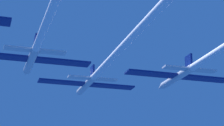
{
  "coord_description": "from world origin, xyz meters",
  "views": [
    {
      "loc": [
        -15.64,
        -63.49,
        -17.54
      ],
      "look_at": [
        0.01,
        -12.8,
        -0.02
      ],
      "focal_mm": 69.82,
      "sensor_mm": 36.0,
      "label": 1
    }
  ],
  "objects": [
    {
      "name": "jet_lead",
      "position": [
        -0.25,
        -13.98,
        0.37
      ],
      "size": [
        15.03,
        48.51,
        2.49
      ],
      "color": "silver"
    },
    {
      "name": "jet_left_wing",
      "position": [
        -10.02,
        -20.36,
        0.16
      ],
      "size": [
        15.03,
        39.68,
        2.49
      ],
      "color": "silver"
    }
  ]
}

